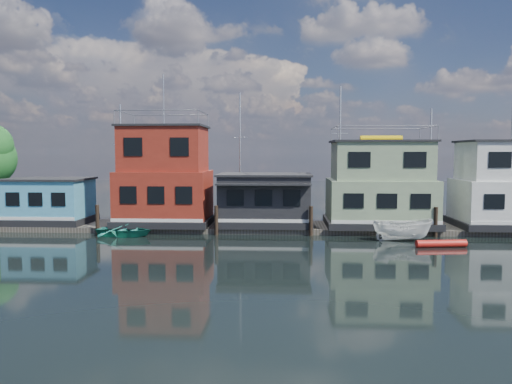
# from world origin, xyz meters

# --- Properties ---
(ground) EXTENTS (160.00, 160.00, 0.00)m
(ground) POSITION_xyz_m (0.00, 0.00, 0.00)
(ground) COLOR black
(ground) RESTS_ON ground
(dock) EXTENTS (48.00, 5.00, 0.40)m
(dock) POSITION_xyz_m (0.00, 12.00, 0.20)
(dock) COLOR #595147
(dock) RESTS_ON ground
(houseboat_blue) EXTENTS (6.40, 4.90, 3.66)m
(houseboat_blue) POSITION_xyz_m (-18.00, 12.00, 2.21)
(houseboat_blue) COLOR black
(houseboat_blue) RESTS_ON dock
(houseboat_red) EXTENTS (7.40, 5.90, 11.86)m
(houseboat_red) POSITION_xyz_m (-8.50, 12.00, 4.10)
(houseboat_red) COLOR black
(houseboat_red) RESTS_ON dock
(houseboat_dark) EXTENTS (7.40, 6.10, 4.06)m
(houseboat_dark) POSITION_xyz_m (-0.50, 11.98, 2.42)
(houseboat_dark) COLOR black
(houseboat_dark) RESTS_ON dock
(houseboat_green) EXTENTS (8.40, 5.90, 7.03)m
(houseboat_green) POSITION_xyz_m (8.50, 12.00, 3.55)
(houseboat_green) COLOR black
(houseboat_green) RESTS_ON dock
(houseboat_white) EXTENTS (8.40, 5.90, 6.66)m
(houseboat_white) POSITION_xyz_m (18.50, 12.00, 3.54)
(houseboat_white) COLOR black
(houseboat_white) RESTS_ON dock
(pilings) EXTENTS (42.28, 0.28, 2.20)m
(pilings) POSITION_xyz_m (-0.33, 9.20, 1.10)
(pilings) COLOR #2D2116
(pilings) RESTS_ON ground
(background_masts) EXTENTS (36.40, 0.16, 12.00)m
(background_masts) POSITION_xyz_m (4.76, 18.00, 5.55)
(background_masts) COLOR silver
(background_masts) RESTS_ON ground
(dinghy_teal) EXTENTS (4.49, 3.49, 0.85)m
(dinghy_teal) POSITION_xyz_m (-10.66, 8.33, 0.43)
(dinghy_teal) COLOR teal
(dinghy_teal) RESTS_ON ground
(motorboat) EXTENTS (4.13, 1.68, 1.57)m
(motorboat) POSITION_xyz_m (9.24, 7.48, 0.79)
(motorboat) COLOR white
(motorboat) RESTS_ON ground
(red_kayak) EXTENTS (3.34, 0.92, 0.48)m
(red_kayak) POSITION_xyz_m (11.21, 5.29, 0.24)
(red_kayak) COLOR red
(red_kayak) RESTS_ON ground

